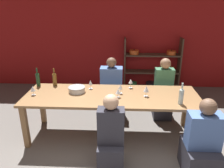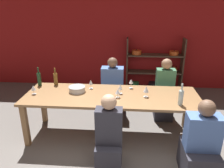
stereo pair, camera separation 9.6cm
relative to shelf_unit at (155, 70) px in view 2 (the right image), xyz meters
The scene contains 17 objects.
wall_back_red 1.20m from the shelf_unit, 166.35° to the left, with size 8.80×0.06×2.70m.
shelf_unit is the anchor object (origin of this frame).
dining_table 2.39m from the shelf_unit, 113.21° to the right, with size 2.79×0.92×0.75m.
mixing_bowl 2.61m from the shelf_unit, 125.98° to the right, with size 0.28×0.28×0.09m.
wine_bottle_green 2.95m from the shelf_unit, 140.39° to the right, with size 0.07×0.07×0.33m.
wine_bottle_dark 2.49m from the shelf_unit, 88.11° to the right, with size 0.07×0.07×0.32m.
wine_bottle_amber 2.70m from the shelf_unit, 137.59° to the right, with size 0.07×0.07×0.31m.
wine_glass_red_a 2.46m from the shelf_unit, 110.14° to the right, with size 0.08×0.08×0.14m.
wine_glass_red_b 3.17m from the shelf_unit, 134.20° to the right, with size 0.08×0.08×0.15m.
wine_glass_red_c 2.30m from the shelf_unit, 110.66° to the right, with size 0.07×0.07×0.16m.
wine_glass_red_d 2.37m from the shelf_unit, 124.10° to the right, with size 0.07×0.07×0.16m.
wine_glass_empty_a 2.01m from the shelf_unit, 108.58° to the right, with size 0.07×0.07×0.16m.
wine_glass_red_e 2.29m from the shelf_unit, 100.14° to the right, with size 0.08×0.08×0.18m.
person_near_a 3.01m from the shelf_unit, 85.04° to the right, with size 0.42×0.52×1.08m.
person_far_a 1.70m from the shelf_unit, 125.46° to the right, with size 0.43×0.53×1.17m.
person_near_b 3.10m from the shelf_unit, 107.14° to the right, with size 0.34×0.43×1.10m.
person_far_b 1.48m from the shelf_unit, 89.44° to the right, with size 0.34×0.43×1.19m.
Camera 2 is at (0.14, -1.76, 2.17)m, focal length 35.00 mm.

